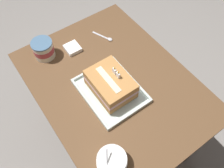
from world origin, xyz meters
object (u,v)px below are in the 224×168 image
bowl_stack (112,162)px  napkin_pile (73,48)px  birthday_cake (111,84)px  serving_spoon_near_tray (107,38)px  ice_cream_tub (43,49)px  foil_tray (111,91)px

bowl_stack → napkin_pile: size_ratio=1.49×
birthday_cake → serving_spoon_near_tray: size_ratio=1.69×
ice_cream_tub → napkin_pile: size_ratio=1.32×
serving_spoon_near_tray → napkin_pile: bearing=-102.3°
birthday_cake → ice_cream_tub: size_ratio=1.97×
serving_spoon_near_tray → napkin_pile: size_ratio=1.53×
ice_cream_tub → bowl_stack: bearing=-3.5°
serving_spoon_near_tray → birthday_cake: bearing=-32.1°
ice_cream_tub → serving_spoon_near_tray: ice_cream_tub is taller
birthday_cake → serving_spoon_near_tray: 0.38m
ice_cream_tub → napkin_pile: 0.16m
napkin_pile → birthday_cake: bearing=2.2°
bowl_stack → ice_cream_tub: bowl_stack is taller
foil_tray → birthday_cake: bearing=90.0°
ice_cream_tub → napkin_pile: bearing=71.2°
birthday_cake → foil_tray: bearing=-90.0°
bowl_stack → ice_cream_tub: bearing=176.5°
birthday_cake → ice_cream_tub: 0.45m
ice_cream_tub → serving_spoon_near_tray: size_ratio=0.86×
foil_tray → ice_cream_tub: size_ratio=2.93×
birthday_cake → ice_cream_tub: (-0.41, -0.16, -0.02)m
ice_cream_tub → napkin_pile: (0.05, 0.15, -0.04)m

